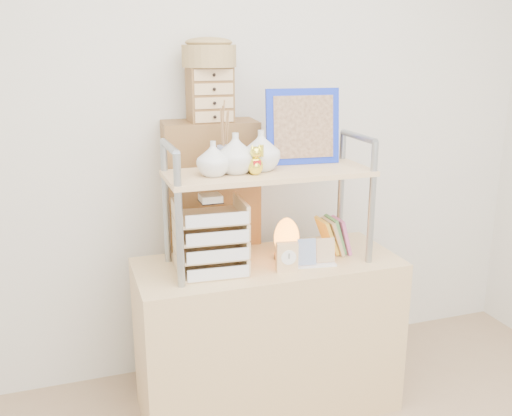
{
  "coord_description": "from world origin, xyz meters",
  "views": [
    {
      "loc": [
        -0.82,
        -1.08,
        1.7
      ],
      "look_at": [
        -0.06,
        1.2,
        1.01
      ],
      "focal_mm": 40.0,
      "sensor_mm": 36.0,
      "label": 1
    }
  ],
  "objects": [
    {
      "name": "room_shell",
      "position": [
        0.0,
        0.39,
        1.69
      ],
      "size": [
        3.42,
        3.41,
        2.61
      ],
      "color": "silver",
      "rests_on": "ground"
    },
    {
      "name": "desk",
      "position": [
        0.0,
        1.2,
        0.38
      ],
      "size": [
        1.2,
        0.5,
        0.75
      ],
      "primitive_type": "cube",
      "color": "tan",
      "rests_on": "ground"
    },
    {
      "name": "cabinet",
      "position": [
        -0.17,
        1.57,
        0.68
      ],
      "size": [
        0.47,
        0.27,
        1.35
      ],
      "primitive_type": "cube",
      "rotation": [
        0.0,
        0.0,
        -0.07
      ],
      "color": "brown",
      "rests_on": "ground"
    },
    {
      "name": "hutch",
      "position": [
        -0.03,
        1.21,
        1.2
      ],
      "size": [
        0.9,
        0.34,
        0.76
      ],
      "color": "#8E969B",
      "rests_on": "desk"
    },
    {
      "name": "letter_tray",
      "position": [
        -0.27,
        1.17,
        0.89
      ],
      "size": [
        0.3,
        0.28,
        0.35
      ],
      "color": "#DAB483",
      "rests_on": "desk"
    },
    {
      "name": "salt_lamp",
      "position": [
        0.09,
        1.21,
        0.85
      ],
      "size": [
        0.13,
        0.12,
        0.2
      ],
      "color": "brown",
      "rests_on": "desk"
    },
    {
      "name": "desk_clock",
      "position": [
        0.04,
        1.06,
        0.82
      ],
      "size": [
        0.1,
        0.05,
        0.13
      ],
      "color": "tan",
      "rests_on": "desk"
    },
    {
      "name": "postcard_stand",
      "position": [
        0.18,
        1.09,
        0.79
      ],
      "size": [
        0.19,
        0.07,
        0.13
      ],
      "color": "white",
      "rests_on": "desk"
    },
    {
      "name": "drawer_chest",
      "position": [
        -0.17,
        1.55,
        1.48
      ],
      "size": [
        0.2,
        0.16,
        0.25
      ],
      "color": "brown",
      "rests_on": "cabinet"
    },
    {
      "name": "woven_basket",
      "position": [
        -0.17,
        1.55,
        1.65
      ],
      "size": [
        0.25,
        0.25,
        0.1
      ],
      "primitive_type": "cylinder",
      "color": "olive",
      "rests_on": "drawer_chest"
    }
  ]
}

